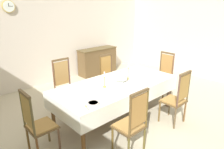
% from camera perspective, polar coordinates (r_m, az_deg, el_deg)
% --- Properties ---
extents(ground, '(7.72, 6.20, 0.04)m').
position_cam_1_polar(ground, '(4.44, 3.08, -12.74)').
color(ground, beige).
extents(back_wall, '(7.72, 0.08, 3.23)m').
position_cam_1_polar(back_wall, '(6.41, -17.68, 11.79)').
color(back_wall, beige).
rests_on(back_wall, ground).
extents(right_wall, '(0.08, 6.20, 3.23)m').
position_cam_1_polar(right_wall, '(7.18, 26.06, 11.45)').
color(right_wall, beige).
rests_on(right_wall, ground).
extents(dining_table, '(2.66, 1.20, 0.78)m').
position_cam_1_polar(dining_table, '(4.24, 1.36, -3.33)').
color(dining_table, brown).
rests_on(dining_table, ground).
extents(tablecloth, '(2.68, 1.22, 0.32)m').
position_cam_1_polar(tablecloth, '(4.24, 1.36, -3.32)').
color(tablecloth, white).
rests_on(tablecloth, dining_table).
extents(chair_south_a, '(0.44, 0.42, 1.14)m').
position_cam_1_polar(chair_south_a, '(3.26, 5.72, -13.22)').
color(chair_south_a, brown).
rests_on(chair_south_a, ground).
extents(chair_north_a, '(0.44, 0.42, 1.20)m').
position_cam_1_polar(chair_north_a, '(4.68, -13.10, -3.08)').
color(chair_north_a, brown).
rests_on(chair_north_a, ground).
extents(chair_south_b, '(0.44, 0.42, 1.13)m').
position_cam_1_polar(chair_south_b, '(4.24, 17.81, -6.19)').
color(chair_south_b, brown).
rests_on(chair_south_b, ground).
extents(chair_north_b, '(0.44, 0.42, 1.09)m').
position_cam_1_polar(chair_north_b, '(5.42, -0.84, 0.04)').
color(chair_north_b, brown).
rests_on(chair_north_b, ground).
extents(chair_head_west, '(0.42, 0.44, 1.12)m').
position_cam_1_polar(chair_head_west, '(3.45, -20.42, -12.67)').
color(chair_head_west, brown).
rests_on(chair_head_west, ground).
extents(chair_head_east, '(0.42, 0.44, 1.15)m').
position_cam_1_polar(chair_head_east, '(5.56, 14.31, 0.17)').
color(chair_head_east, brown).
rests_on(chair_head_east, ground).
extents(soup_tureen, '(0.29, 0.29, 0.23)m').
position_cam_1_polar(soup_tureen, '(4.25, 2.47, -0.64)').
color(soup_tureen, silver).
rests_on(soup_tureen, tablecloth).
extents(candlestick_west, '(0.07, 0.07, 0.32)m').
position_cam_1_polar(candlestick_west, '(3.95, -2.15, -1.90)').
color(candlestick_west, gold).
rests_on(candlestick_west, tablecloth).
extents(candlestick_east, '(0.07, 0.07, 0.37)m').
position_cam_1_polar(candlestick_east, '(4.39, 4.55, 0.53)').
color(candlestick_east, gold).
rests_on(candlestick_east, tablecloth).
extents(bowl_near_left, '(0.14, 0.14, 0.03)m').
position_cam_1_polar(bowl_near_left, '(4.72, -0.10, 0.17)').
color(bowl_near_left, silver).
rests_on(bowl_near_left, tablecloth).
extents(bowl_near_right, '(0.19, 0.19, 0.05)m').
position_cam_1_polar(bowl_near_right, '(3.31, -5.34, -8.17)').
color(bowl_near_right, silver).
rests_on(bowl_near_right, tablecloth).
extents(spoon_primary, '(0.03, 0.18, 0.01)m').
position_cam_1_polar(spoon_primary, '(4.81, 0.55, 0.39)').
color(spoon_primary, gold).
rests_on(spoon_primary, tablecloth).
extents(spoon_secondary, '(0.06, 0.17, 0.01)m').
position_cam_1_polar(spoon_secondary, '(3.27, -7.29, -8.99)').
color(spoon_secondary, gold).
rests_on(spoon_secondary, tablecloth).
extents(sideboard, '(1.44, 0.48, 0.90)m').
position_cam_1_polar(sideboard, '(7.20, -4.09, 3.86)').
color(sideboard, brown).
rests_on(sideboard, ground).
extents(mounted_clock, '(0.31, 0.06, 0.31)m').
position_cam_1_polar(mounted_clock, '(5.94, -27.22, 16.77)').
color(mounted_clock, '#D1B251').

